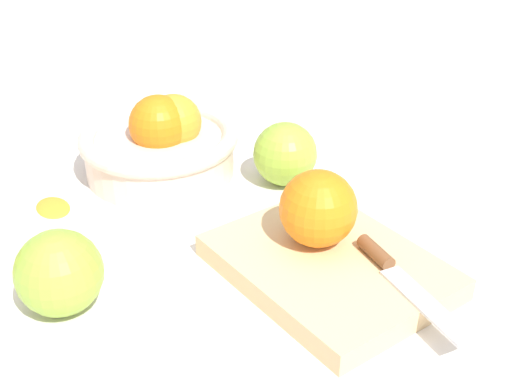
{
  "coord_description": "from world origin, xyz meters",
  "views": [
    {
      "loc": [
        0.43,
        -0.42,
        0.41
      ],
      "look_at": [
        0.02,
        0.08,
        0.04
      ],
      "focal_mm": 49.24,
      "sensor_mm": 36.0,
      "label": 1
    }
  ],
  "objects_px": {
    "bowl": "(161,144)",
    "apple_front_center": "(59,273)",
    "orange_on_board": "(318,208)",
    "apple_back_center": "(285,154)",
    "cutting_board": "(328,266)",
    "knife": "(396,273)"
  },
  "relations": [
    {
      "from": "cutting_board",
      "to": "apple_back_center",
      "type": "height_order",
      "value": "apple_back_center"
    },
    {
      "from": "cutting_board",
      "to": "knife",
      "type": "distance_m",
      "value": 0.07
    },
    {
      "from": "bowl",
      "to": "orange_on_board",
      "type": "bearing_deg",
      "value": -7.23
    },
    {
      "from": "apple_back_center",
      "to": "cutting_board",
      "type": "bearing_deg",
      "value": -39.62
    },
    {
      "from": "bowl",
      "to": "orange_on_board",
      "type": "distance_m",
      "value": 0.26
    },
    {
      "from": "apple_back_center",
      "to": "apple_front_center",
      "type": "bearing_deg",
      "value": -91.8
    },
    {
      "from": "knife",
      "to": "apple_back_center",
      "type": "bearing_deg",
      "value": 152.64
    },
    {
      "from": "orange_on_board",
      "to": "knife",
      "type": "xyz_separation_m",
      "value": [
        0.09,
        -0.0,
        -0.03
      ]
    },
    {
      "from": "cutting_board",
      "to": "apple_front_center",
      "type": "distance_m",
      "value": 0.25
    },
    {
      "from": "cutting_board",
      "to": "apple_back_center",
      "type": "bearing_deg",
      "value": 140.38
    },
    {
      "from": "knife",
      "to": "apple_back_center",
      "type": "xyz_separation_m",
      "value": [
        -0.21,
        0.11,
        0.01
      ]
    },
    {
      "from": "knife",
      "to": "orange_on_board",
      "type": "bearing_deg",
      "value": 178.83
    },
    {
      "from": "bowl",
      "to": "apple_front_center",
      "type": "relative_size",
      "value": 2.43
    },
    {
      "from": "cutting_board",
      "to": "knife",
      "type": "xyz_separation_m",
      "value": [
        0.07,
        0.01,
        0.02
      ]
    },
    {
      "from": "orange_on_board",
      "to": "apple_back_center",
      "type": "bearing_deg",
      "value": 138.63
    },
    {
      "from": "cutting_board",
      "to": "knife",
      "type": "relative_size",
      "value": 1.45
    },
    {
      "from": "orange_on_board",
      "to": "apple_back_center",
      "type": "height_order",
      "value": "orange_on_board"
    },
    {
      "from": "orange_on_board",
      "to": "knife",
      "type": "height_order",
      "value": "orange_on_board"
    },
    {
      "from": "bowl",
      "to": "apple_front_center",
      "type": "bearing_deg",
      "value": -63.16
    },
    {
      "from": "orange_on_board",
      "to": "apple_back_center",
      "type": "relative_size",
      "value": 1.0
    },
    {
      "from": "orange_on_board",
      "to": "knife",
      "type": "bearing_deg",
      "value": -1.17
    },
    {
      "from": "orange_on_board",
      "to": "apple_front_center",
      "type": "height_order",
      "value": "orange_on_board"
    }
  ]
}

